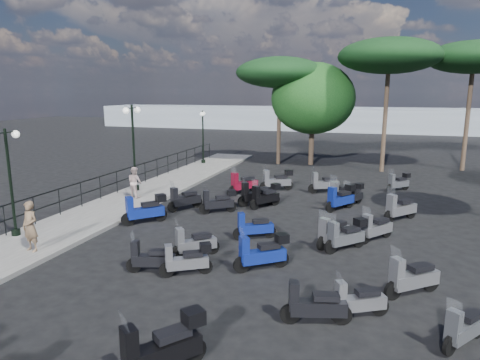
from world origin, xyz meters
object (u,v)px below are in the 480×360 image
(scooter_25, at_px, (464,328))
(scooter_3, at_px, (184,200))
(scooter_1, at_px, (151,259))
(broadleaf_tree, at_px, (313,99))
(scooter_8, at_px, (194,244))
(scooter_5, at_px, (243,184))
(scooter_2, at_px, (145,210))
(scooter_4, at_px, (218,202))
(scooter_11, at_px, (277,181))
(scooter_17, at_px, (353,196))
(scooter_26, at_px, (412,278))
(scooter_13, at_px, (314,306))
(pedestrian_far, at_px, (135,182))
(pine_1, at_px, (474,58))
(scooter_16, at_px, (341,194))
(scooter_19, at_px, (358,301))
(scooter_22, at_px, (341,198))
(lamp_post_1, at_px, (133,142))
(pine_2, at_px, (280,73))
(scooter_10, at_px, (256,195))
(scooter_28, at_px, (400,209))
(lamp_post_2, at_px, (203,133))
(scooter_29, at_px, (399,183))
(scooter_21, at_px, (333,233))
(scooter_14, at_px, (262,253))
(woman, at_px, (30,226))
(scooter_27, at_px, (376,228))
(scooter_12, at_px, (162,348))
(scooter_23, at_px, (324,184))
(pine_0, at_px, (389,56))
(lamp_post_0, at_px, (10,176))
(scooter_15, at_px, (254,227))
(scooter_20, at_px, (346,236))

(scooter_25, bearing_deg, scooter_3, -0.71)
(scooter_1, relative_size, broadleaf_tree, 0.21)
(scooter_8, bearing_deg, scooter_5, -35.92)
(scooter_2, bearing_deg, scooter_4, -91.36)
(scooter_11, bearing_deg, scooter_17, -145.26)
(scooter_5, distance_m, scooter_26, 11.89)
(scooter_8, xyz_separation_m, scooter_17, (4.37, 7.97, 0.03))
(scooter_11, bearing_deg, scooter_13, 166.48)
(pedestrian_far, height_order, pine_1, pine_1)
(scooter_13, height_order, scooter_16, scooter_16)
(scooter_13, bearing_deg, scooter_1, 58.96)
(scooter_3, bearing_deg, scooter_19, 171.98)
(scooter_22, relative_size, broadleaf_tree, 0.22)
(lamp_post_1, distance_m, pine_2, 12.73)
(scooter_10, xyz_separation_m, scooter_28, (6.19, -0.49, 0.01))
(lamp_post_2, height_order, scooter_29, lamp_post_2)
(lamp_post_1, relative_size, scooter_21, 2.79)
(scooter_14, distance_m, broadleaf_tree, 19.41)
(woman, distance_m, scooter_28, 13.59)
(scooter_10, distance_m, scooter_27, 6.22)
(scooter_19, bearing_deg, scooter_12, 104.68)
(scooter_8, height_order, pine_1, pine_1)
(scooter_2, height_order, scooter_23, scooter_2)
(pine_0, bearing_deg, scooter_1, -108.57)
(lamp_post_0, relative_size, scooter_15, 2.66)
(scooter_11, height_order, scooter_16, scooter_16)
(scooter_29, bearing_deg, scooter_23, 69.44)
(scooter_20, xyz_separation_m, scooter_23, (-1.71, 8.02, -0.02))
(scooter_15, bearing_deg, scooter_1, 121.39)
(woman, relative_size, scooter_26, 1.15)
(scooter_19, xyz_separation_m, scooter_28, (1.23, 8.36, 0.10))
(scooter_13, bearing_deg, scooter_16, -13.86)
(scooter_8, bearing_deg, pine_0, -61.19)
(scooter_14, xyz_separation_m, scooter_19, (2.79, -1.96, -0.11))
(scooter_26, bearing_deg, scooter_16, -24.19)
(scooter_17, relative_size, scooter_21, 0.94)
(lamp_post_2, bearing_deg, scooter_11, -57.50)
(scooter_10, bearing_deg, scooter_23, -76.64)
(lamp_post_1, bearing_deg, scooter_20, -22.43)
(scooter_4, relative_size, scooter_16, 0.89)
(scooter_13, height_order, pine_1, pine_1)
(scooter_3, bearing_deg, scooter_21, -166.19)
(pine_1, bearing_deg, scooter_29, -118.93)
(scooter_29, relative_size, pine_0, 0.14)
(scooter_21, xyz_separation_m, scooter_28, (2.27, 3.77, 0.03))
(scooter_26, bearing_deg, broadleaf_tree, -24.26)
(scooter_25, distance_m, scooter_29, 14.48)
(lamp_post_1, bearing_deg, scooter_21, -22.11)
(scooter_4, bearing_deg, scooter_22, -102.36)
(scooter_14, bearing_deg, scooter_2, 24.77)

